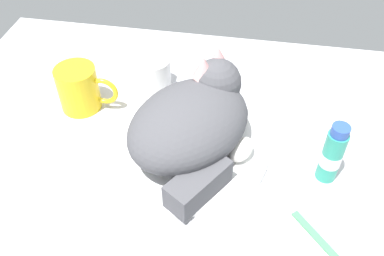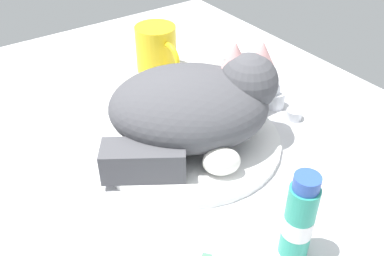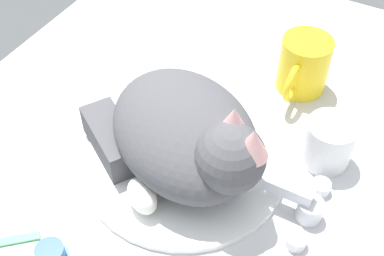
{
  "view_description": "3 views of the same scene",
  "coord_description": "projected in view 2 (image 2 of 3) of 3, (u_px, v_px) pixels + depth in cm",
  "views": [
    {
      "loc": [
        9.91,
        -53.59,
        59.57
      ],
      "look_at": [
        0.39,
        0.91,
        5.35
      ],
      "focal_mm": 39.3,
      "sensor_mm": 36.0,
      "label": 1
    },
    {
      "loc": [
        46.4,
        -31.82,
        44.11
      ],
      "look_at": [
        2.89,
        -1.39,
        5.34
      ],
      "focal_mm": 40.38,
      "sensor_mm": 36.0,
      "label": 2
    },
    {
      "loc": [
        42.31,
        24.17,
        59.38
      ],
      "look_at": [
        -1.46,
        0.45,
        6.84
      ],
      "focal_mm": 48.03,
      "sensor_mm": 36.0,
      "label": 3
    }
  ],
  "objects": [
    {
      "name": "ground_plane",
      "position": [
        189.0,
        150.0,
        0.72
      ],
      "size": [
        110.0,
        82.5,
        3.0
      ],
      "primitive_type": "cube",
      "color": "silver"
    },
    {
      "name": "sink_basin",
      "position": [
        189.0,
        140.0,
        0.71
      ],
      "size": [
        30.08,
        30.08,
        1.06
      ],
      "primitive_type": "cylinder",
      "color": "white",
      "rests_on": "ground_plane"
    },
    {
      "name": "faucet",
      "position": [
        271.0,
        98.0,
        0.79
      ],
      "size": [
        12.66,
        8.96,
        5.12
      ],
      "color": "silver",
      "rests_on": "ground_plane"
    },
    {
      "name": "cat",
      "position": [
        196.0,
        106.0,
        0.67
      ],
      "size": [
        29.12,
        32.32,
        15.4
      ],
      "color": "#4C4C51",
      "rests_on": "sink_basin"
    },
    {
      "name": "coffee_mug",
      "position": [
        157.0,
        49.0,
        0.89
      ],
      "size": [
        12.77,
        8.38,
        9.6
      ],
      "color": "yellow",
      "rests_on": "ground_plane"
    },
    {
      "name": "rinse_cup",
      "position": [
        232.0,
        68.0,
        0.85
      ],
      "size": [
        7.3,
        7.3,
        7.37
      ],
      "color": "white",
      "rests_on": "ground_plane"
    },
    {
      "name": "toothpaste_bottle",
      "position": [
        299.0,
        219.0,
        0.5
      ],
      "size": [
        3.68,
        3.68,
        12.44
      ],
      "color": "teal",
      "rests_on": "ground_plane"
    }
  ]
}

